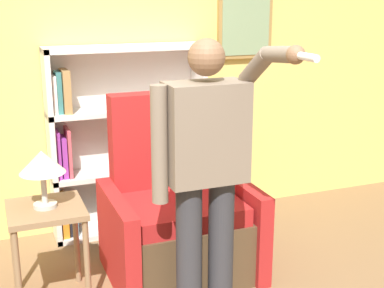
% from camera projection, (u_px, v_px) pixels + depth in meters
% --- Properties ---
extents(wall_back, '(8.00, 0.11, 2.80)m').
position_uv_depth(wall_back, '(93.00, 58.00, 4.17)').
color(wall_back, '#E0C160').
rests_on(wall_back, ground_plane).
extents(bookcase, '(1.25, 0.28, 1.51)m').
position_uv_depth(bookcase, '(118.00, 142.00, 4.26)').
color(bookcase, silver).
rests_on(bookcase, ground_plane).
extents(armchair, '(0.99, 0.80, 1.23)m').
position_uv_depth(armchair, '(177.00, 218.00, 3.71)').
color(armchair, '#4C3823').
rests_on(armchair, ground_plane).
extents(person_standing, '(0.59, 0.78, 1.66)m').
position_uv_depth(person_standing, '(206.00, 167.00, 2.96)').
color(person_standing, '#2D2D33').
rests_on(person_standing, ground_plane).
extents(side_table, '(0.45, 0.45, 0.64)m').
position_uv_depth(side_table, '(47.00, 225.00, 3.25)').
color(side_table, '#846647').
rests_on(side_table, ground_plane).
extents(table_lamp, '(0.27, 0.27, 0.35)m').
position_uv_depth(table_lamp, '(42.00, 165.00, 3.15)').
color(table_lamp, '#B7B2A8').
rests_on(table_lamp, side_table).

